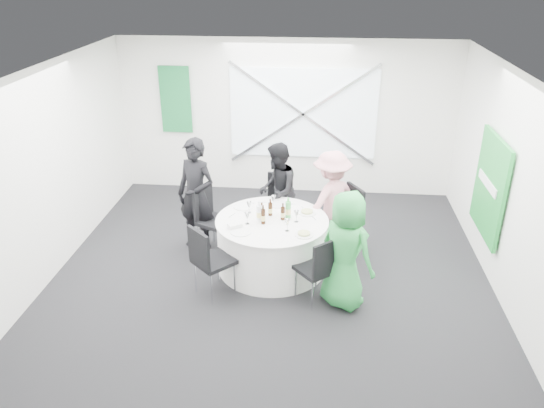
# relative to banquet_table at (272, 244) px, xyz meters

# --- Properties ---
(floor) EXTENTS (6.00, 6.00, 0.00)m
(floor) POSITION_rel_banquet_table_xyz_m (0.00, -0.20, -0.38)
(floor) COLOR black
(floor) RESTS_ON ground
(ceiling) EXTENTS (6.00, 6.00, 0.00)m
(ceiling) POSITION_rel_banquet_table_xyz_m (0.00, -0.20, 2.42)
(ceiling) COLOR white
(ceiling) RESTS_ON wall_back
(wall_back) EXTENTS (6.00, 0.00, 6.00)m
(wall_back) POSITION_rel_banquet_table_xyz_m (0.00, 2.80, 1.02)
(wall_back) COLOR white
(wall_back) RESTS_ON floor
(wall_front) EXTENTS (6.00, 0.00, 6.00)m
(wall_front) POSITION_rel_banquet_table_xyz_m (0.00, -3.20, 1.02)
(wall_front) COLOR white
(wall_front) RESTS_ON floor
(wall_left) EXTENTS (0.00, 6.00, 6.00)m
(wall_left) POSITION_rel_banquet_table_xyz_m (-3.00, -0.20, 1.02)
(wall_left) COLOR white
(wall_left) RESTS_ON floor
(wall_right) EXTENTS (0.00, 6.00, 6.00)m
(wall_right) POSITION_rel_banquet_table_xyz_m (3.00, -0.20, 1.02)
(wall_right) COLOR white
(wall_right) RESTS_ON floor
(window_panel) EXTENTS (2.60, 0.03, 1.60)m
(window_panel) POSITION_rel_banquet_table_xyz_m (0.30, 2.76, 1.12)
(window_panel) COLOR white
(window_panel) RESTS_ON wall_back
(window_brace_a) EXTENTS (2.63, 0.05, 1.84)m
(window_brace_a) POSITION_rel_banquet_table_xyz_m (0.30, 2.72, 1.12)
(window_brace_a) COLOR silver
(window_brace_a) RESTS_ON window_panel
(window_brace_b) EXTENTS (2.63, 0.05, 1.84)m
(window_brace_b) POSITION_rel_banquet_table_xyz_m (0.30, 2.72, 1.12)
(window_brace_b) COLOR silver
(window_brace_b) RESTS_ON window_panel
(green_banner) EXTENTS (0.55, 0.04, 1.20)m
(green_banner) POSITION_rel_banquet_table_xyz_m (-2.00, 2.75, 1.32)
(green_banner) COLOR #136134
(green_banner) RESTS_ON wall_back
(green_sign) EXTENTS (0.05, 1.20, 1.40)m
(green_sign) POSITION_rel_banquet_table_xyz_m (2.94, 0.40, 0.82)
(green_sign) COLOR #1A9132
(green_sign) RESTS_ON wall_right
(banquet_table) EXTENTS (1.56, 1.56, 0.76)m
(banquet_table) POSITION_rel_banquet_table_xyz_m (0.00, 0.00, 0.00)
(banquet_table) COLOR white
(banquet_table) RESTS_ON floor
(chair_back) EXTENTS (0.43, 0.44, 0.93)m
(chair_back) POSITION_rel_banquet_table_xyz_m (0.01, 1.21, 0.17)
(chair_back) COLOR black
(chair_back) RESTS_ON floor
(chair_back_left) EXTENTS (0.60, 0.59, 0.98)m
(chair_back_left) POSITION_rel_banquet_table_xyz_m (-0.96, 0.46, 0.20)
(chair_back_left) COLOR black
(chair_back_left) RESTS_ON floor
(chair_back_right) EXTENTS (0.63, 0.63, 1.02)m
(chair_back_right) POSITION_rel_banquet_table_xyz_m (1.05, 0.60, 0.22)
(chair_back_right) COLOR black
(chair_back_right) RESTS_ON floor
(chair_front_right) EXTENTS (0.59, 0.60, 0.93)m
(chair_front_right) POSITION_rel_banquet_table_xyz_m (0.67, -0.78, 0.16)
(chair_front_right) COLOR black
(chair_front_right) RESTS_ON floor
(chair_front_left) EXTENTS (0.64, 0.64, 1.00)m
(chair_front_left) POSITION_rel_banquet_table_xyz_m (-0.75, -0.77, 0.21)
(chair_front_left) COLOR black
(chair_front_left) RESTS_ON floor
(person_man_back_left) EXTENTS (0.74, 0.63, 1.71)m
(person_man_back_left) POSITION_rel_banquet_table_xyz_m (-1.17, 0.51, 0.48)
(person_man_back_left) COLOR black
(person_man_back_left) RESTS_ON floor
(person_man_back) EXTENTS (0.41, 0.74, 1.51)m
(person_man_back) POSITION_rel_banquet_table_xyz_m (-0.01, 1.00, 0.38)
(person_man_back) COLOR black
(person_man_back) RESTS_ON floor
(person_woman_pink) EXTENTS (1.05, 0.99, 1.53)m
(person_woman_pink) POSITION_rel_banquet_table_xyz_m (0.81, 0.70, 0.38)
(person_woman_pink) COLOR pink
(person_woman_pink) RESTS_ON floor
(person_woman_green) EXTENTS (0.90, 0.86, 1.55)m
(person_woman_green) POSITION_rel_banquet_table_xyz_m (0.98, -0.78, 0.39)
(person_woman_green) COLOR green
(person_woman_green) RESTS_ON floor
(plate_back) EXTENTS (0.28, 0.28, 0.01)m
(plate_back) POSITION_rel_banquet_table_xyz_m (0.07, 0.49, 0.39)
(plate_back) COLOR white
(plate_back) RESTS_ON banquet_table
(plate_back_left) EXTENTS (0.29, 0.29, 0.01)m
(plate_back_left) POSITION_rel_banquet_table_xyz_m (-0.45, 0.37, 0.39)
(plate_back_left) COLOR white
(plate_back_left) RESTS_ON banquet_table
(plate_back_right) EXTENTS (0.25, 0.25, 0.04)m
(plate_back_right) POSITION_rel_banquet_table_xyz_m (0.47, 0.25, 0.40)
(plate_back_right) COLOR white
(plate_back_right) RESTS_ON banquet_table
(plate_front_right) EXTENTS (0.24, 0.24, 0.04)m
(plate_front_right) POSITION_rel_banquet_table_xyz_m (0.45, -0.40, 0.40)
(plate_front_right) COLOR white
(plate_front_right) RESTS_ON banquet_table
(plate_front_left) EXTENTS (0.27, 0.27, 0.01)m
(plate_front_left) POSITION_rel_banquet_table_xyz_m (-0.37, -0.40, 0.39)
(plate_front_left) COLOR white
(plate_front_left) RESTS_ON banquet_table
(napkin) EXTENTS (0.21, 0.20, 0.05)m
(napkin) POSITION_rel_banquet_table_xyz_m (-0.47, -0.28, 0.42)
(napkin) COLOR white
(napkin) RESTS_ON plate_front_left
(beer_bottle_a) EXTENTS (0.06, 0.06, 0.26)m
(beer_bottle_a) POSITION_rel_banquet_table_xyz_m (-0.14, -0.01, 0.48)
(beer_bottle_a) COLOR #321809
(beer_bottle_a) RESTS_ON banquet_table
(beer_bottle_b) EXTENTS (0.06, 0.06, 0.25)m
(beer_bottle_b) POSITION_rel_banquet_table_xyz_m (-0.04, 0.14, 0.47)
(beer_bottle_b) COLOR #321809
(beer_bottle_b) RESTS_ON banquet_table
(beer_bottle_c) EXTENTS (0.06, 0.06, 0.24)m
(beer_bottle_c) POSITION_rel_banquet_table_xyz_m (0.15, 0.02, 0.47)
(beer_bottle_c) COLOR #321809
(beer_bottle_c) RESTS_ON banquet_table
(beer_bottle_d) EXTENTS (0.06, 0.06, 0.27)m
(beer_bottle_d) POSITION_rel_banquet_table_xyz_m (-0.11, -0.12, 0.48)
(beer_bottle_d) COLOR #321809
(beer_bottle_d) RESTS_ON banquet_table
(green_water_bottle) EXTENTS (0.08, 0.08, 0.30)m
(green_water_bottle) POSITION_rel_banquet_table_xyz_m (0.21, 0.09, 0.50)
(green_water_bottle) COLOR green
(green_water_bottle) RESTS_ON banquet_table
(clear_water_bottle) EXTENTS (0.08, 0.08, 0.28)m
(clear_water_bottle) POSITION_rel_banquet_table_xyz_m (-0.17, -0.03, 0.49)
(clear_water_bottle) COLOR white
(clear_water_bottle) RESTS_ON banquet_table
(wine_glass_a) EXTENTS (0.07, 0.07, 0.17)m
(wine_glass_a) POSITION_rel_banquet_table_xyz_m (-0.02, 0.42, 0.50)
(wine_glass_a) COLOR white
(wine_glass_a) RESTS_ON banquet_table
(wine_glass_b) EXTENTS (0.07, 0.07, 0.17)m
(wine_glass_b) POSITION_rel_banquet_table_xyz_m (-0.34, 0.19, 0.50)
(wine_glass_b) COLOR white
(wine_glass_b) RESTS_ON banquet_table
(wine_glass_c) EXTENTS (0.07, 0.07, 0.17)m
(wine_glass_c) POSITION_rel_banquet_table_xyz_m (0.23, -0.30, 0.50)
(wine_glass_c) COLOR white
(wine_glass_c) RESTS_ON banquet_table
(wine_glass_d) EXTENTS (0.07, 0.07, 0.17)m
(wine_glass_d) POSITION_rel_banquet_table_xyz_m (0.34, -0.03, 0.50)
(wine_glass_d) COLOR white
(wine_glass_d) RESTS_ON banquet_table
(wine_glass_e) EXTENTS (0.07, 0.07, 0.17)m
(wine_glass_e) POSITION_rel_banquet_table_xyz_m (-0.32, -0.15, 0.50)
(wine_glass_e) COLOR white
(wine_glass_e) RESTS_ON banquet_table
(fork_a) EXTENTS (0.10, 0.13, 0.01)m
(fork_a) POSITION_rel_banquet_table_xyz_m (-0.35, 0.46, 0.38)
(fork_a) COLOR silver
(fork_a) RESTS_ON banquet_table
(knife_a) EXTENTS (0.08, 0.14, 0.01)m
(knife_a) POSITION_rel_banquet_table_xyz_m (-0.57, 0.07, 0.38)
(knife_a) COLOR silver
(knife_a) RESTS_ON banquet_table
(fork_b) EXTENTS (0.08, 0.14, 0.01)m
(fork_b) POSITION_rel_banquet_table_xyz_m (0.57, 0.10, 0.38)
(fork_b) COLOR silver
(fork_b) RESTS_ON banquet_table
(knife_b) EXTENTS (0.08, 0.14, 0.01)m
(knife_b) POSITION_rel_banquet_table_xyz_m (0.41, 0.40, 0.38)
(knife_b) COLOR silver
(knife_b) RESTS_ON banquet_table
(fork_c) EXTENTS (0.15, 0.03, 0.01)m
(fork_c) POSITION_rel_banquet_table_xyz_m (0.22, 0.53, 0.38)
(fork_c) COLOR silver
(fork_c) RESTS_ON banquet_table
(knife_c) EXTENTS (0.15, 0.02, 0.01)m
(knife_c) POSITION_rel_banquet_table_xyz_m (-0.14, 0.56, 0.38)
(knife_c) COLOR silver
(knife_c) RESTS_ON banquet_table
(fork_d) EXTENTS (0.11, 0.12, 0.01)m
(fork_d) POSITION_rel_banquet_table_xyz_m (-0.53, -0.23, 0.38)
(fork_d) COLOR silver
(fork_d) RESTS_ON banquet_table
(knife_d) EXTENTS (0.10, 0.13, 0.01)m
(knife_d) POSITION_rel_banquet_table_xyz_m (-0.35, -0.46, 0.38)
(knife_d) COLOR silver
(knife_d) RESTS_ON banquet_table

